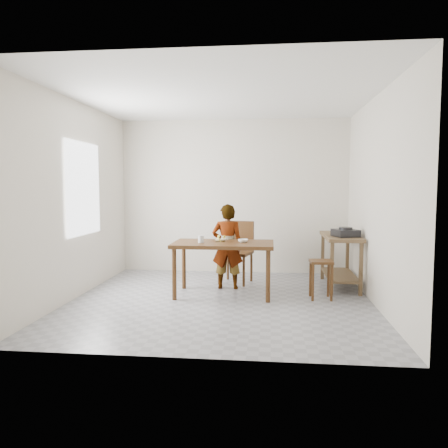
# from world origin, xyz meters

# --- Properties ---
(floor) EXTENTS (4.00, 4.00, 0.04)m
(floor) POSITION_xyz_m (0.00, 0.00, -0.02)
(floor) COLOR gray
(floor) RESTS_ON ground
(ceiling) EXTENTS (4.00, 4.00, 0.04)m
(ceiling) POSITION_xyz_m (0.00, 0.00, 2.72)
(ceiling) COLOR white
(ceiling) RESTS_ON wall_back
(wall_back) EXTENTS (4.00, 0.04, 2.70)m
(wall_back) POSITION_xyz_m (0.00, 2.02, 1.35)
(wall_back) COLOR beige
(wall_back) RESTS_ON ground
(wall_front) EXTENTS (4.00, 0.04, 2.70)m
(wall_front) POSITION_xyz_m (0.00, -2.02, 1.35)
(wall_front) COLOR beige
(wall_front) RESTS_ON ground
(wall_left) EXTENTS (0.04, 4.00, 2.70)m
(wall_left) POSITION_xyz_m (-2.02, 0.00, 1.35)
(wall_left) COLOR beige
(wall_left) RESTS_ON ground
(wall_right) EXTENTS (0.04, 4.00, 2.70)m
(wall_right) POSITION_xyz_m (2.02, 0.00, 1.35)
(wall_right) COLOR beige
(wall_right) RESTS_ON ground
(window_pane) EXTENTS (0.02, 1.10, 1.30)m
(window_pane) POSITION_xyz_m (-1.97, 0.20, 1.50)
(window_pane) COLOR white
(window_pane) RESTS_ON wall_left
(dining_table) EXTENTS (1.40, 0.80, 0.75)m
(dining_table) POSITION_xyz_m (0.00, 0.30, 0.38)
(dining_table) COLOR #422711
(dining_table) RESTS_ON floor
(prep_counter) EXTENTS (0.50, 1.20, 0.80)m
(prep_counter) POSITION_xyz_m (1.72, 1.00, 0.40)
(prep_counter) COLOR brown
(prep_counter) RESTS_ON floor
(child) EXTENTS (0.47, 0.31, 1.27)m
(child) POSITION_xyz_m (0.02, 0.71, 0.64)
(child) COLOR white
(child) RESTS_ON floor
(dining_chair) EXTENTS (0.57, 0.57, 0.97)m
(dining_chair) POSITION_xyz_m (0.11, 1.09, 0.49)
(dining_chair) COLOR #422711
(dining_chair) RESTS_ON floor
(stool) EXTENTS (0.31, 0.31, 0.53)m
(stool) POSITION_xyz_m (1.35, 0.23, 0.27)
(stool) COLOR #422711
(stool) RESTS_ON floor
(glass_tumbler) EXTENTS (0.08, 0.08, 0.10)m
(glass_tumbler) POSITION_xyz_m (-0.30, 0.24, 0.80)
(glass_tumbler) COLOR silver
(glass_tumbler) RESTS_ON dining_table
(small_bowl) EXTENTS (0.15, 0.15, 0.05)m
(small_bowl) POSITION_xyz_m (0.27, 0.33, 0.77)
(small_bowl) COLOR white
(small_bowl) RESTS_ON dining_table
(banana) EXTENTS (0.19, 0.15, 0.06)m
(banana) POSITION_xyz_m (-0.05, 0.39, 0.78)
(banana) COLOR #DFB94E
(banana) RESTS_ON dining_table
(serving_bowl) EXTENTS (0.26, 0.26, 0.05)m
(serving_bowl) POSITION_xyz_m (1.74, 1.32, 0.82)
(serving_bowl) COLOR white
(serving_bowl) RESTS_ON prep_counter
(gas_burner) EXTENTS (0.41, 0.41, 0.11)m
(gas_burner) POSITION_xyz_m (1.75, 0.75, 0.85)
(gas_burner) COLOR black
(gas_burner) RESTS_ON prep_counter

